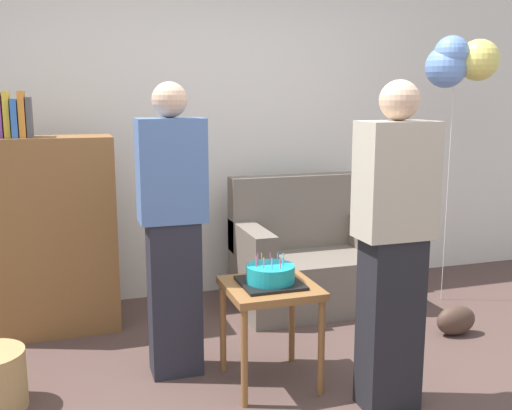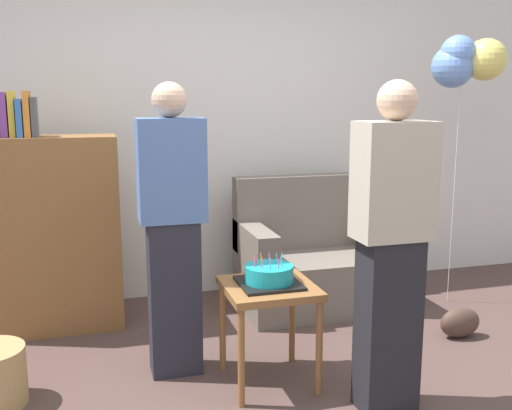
{
  "view_description": "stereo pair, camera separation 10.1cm",
  "coord_description": "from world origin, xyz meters",
  "px_view_note": "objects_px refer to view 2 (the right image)",
  "views": [
    {
      "loc": [
        -1.06,
        -2.46,
        1.55
      ],
      "look_at": [
        -0.06,
        0.64,
        0.95
      ],
      "focal_mm": 41.31,
      "sensor_mm": 36.0,
      "label": 1
    },
    {
      "loc": [
        -0.96,
        -2.49,
        1.55
      ],
      "look_at": [
        -0.06,
        0.64,
        0.95
      ],
      "focal_mm": 41.31,
      "sensor_mm": 36.0,
      "label": 2
    }
  ],
  "objects_px": {
    "couch": "(313,261)",
    "balloon_bunch": "(466,61)",
    "person_blowing_candles": "(173,229)",
    "side_table": "(269,299)",
    "handbag": "(460,323)",
    "bookshelf": "(57,231)",
    "birthday_cake": "(269,276)",
    "person_holding_cake": "(391,248)"
  },
  "relations": [
    {
      "from": "couch",
      "to": "person_holding_cake",
      "type": "height_order",
      "value": "person_holding_cake"
    },
    {
      "from": "birthday_cake",
      "to": "balloon_bunch",
      "type": "bearing_deg",
      "value": 25.2
    },
    {
      "from": "handbag",
      "to": "balloon_bunch",
      "type": "relative_size",
      "value": 0.14
    },
    {
      "from": "bookshelf",
      "to": "handbag",
      "type": "distance_m",
      "value": 2.72
    },
    {
      "from": "person_blowing_candles",
      "to": "bookshelf",
      "type": "bearing_deg",
      "value": 110.81
    },
    {
      "from": "person_blowing_candles",
      "to": "birthday_cake",
      "type": "bearing_deg",
      "value": -47.73
    },
    {
      "from": "birthday_cake",
      "to": "couch",
      "type": "bearing_deg",
      "value": 57.65
    },
    {
      "from": "person_blowing_candles",
      "to": "balloon_bunch",
      "type": "xyz_separation_m",
      "value": [
        2.17,
        0.52,
        0.97
      ]
    },
    {
      "from": "side_table",
      "to": "handbag",
      "type": "relative_size",
      "value": 2.0
    },
    {
      "from": "side_table",
      "to": "person_blowing_candles",
      "type": "relative_size",
      "value": 0.34
    },
    {
      "from": "birthday_cake",
      "to": "balloon_bunch",
      "type": "height_order",
      "value": "balloon_bunch"
    },
    {
      "from": "handbag",
      "to": "couch",
      "type": "bearing_deg",
      "value": 129.24
    },
    {
      "from": "person_blowing_candles",
      "to": "side_table",
      "type": "bearing_deg",
      "value": -47.72
    },
    {
      "from": "bookshelf",
      "to": "side_table",
      "type": "height_order",
      "value": "bookshelf"
    },
    {
      "from": "birthday_cake",
      "to": "person_blowing_candles",
      "type": "height_order",
      "value": "person_blowing_candles"
    },
    {
      "from": "handbag",
      "to": "person_blowing_candles",
      "type": "bearing_deg",
      "value": 178.64
    },
    {
      "from": "side_table",
      "to": "birthday_cake",
      "type": "height_order",
      "value": "birthday_cake"
    },
    {
      "from": "couch",
      "to": "person_blowing_candles",
      "type": "height_order",
      "value": "person_blowing_candles"
    },
    {
      "from": "couch",
      "to": "bookshelf",
      "type": "xyz_separation_m",
      "value": [
        -1.81,
        0.05,
        0.33
      ]
    },
    {
      "from": "couch",
      "to": "side_table",
      "type": "relative_size",
      "value": 1.96
    },
    {
      "from": "couch",
      "to": "balloon_bunch",
      "type": "bearing_deg",
      "value": -15.79
    },
    {
      "from": "birthday_cake",
      "to": "person_blowing_candles",
      "type": "relative_size",
      "value": 0.2
    },
    {
      "from": "person_blowing_candles",
      "to": "balloon_bunch",
      "type": "relative_size",
      "value": 0.82
    },
    {
      "from": "person_blowing_candles",
      "to": "handbag",
      "type": "xyz_separation_m",
      "value": [
        1.85,
        -0.04,
        -0.73
      ]
    },
    {
      "from": "person_blowing_candles",
      "to": "person_holding_cake",
      "type": "distance_m",
      "value": 1.18
    },
    {
      "from": "person_blowing_candles",
      "to": "handbag",
      "type": "distance_m",
      "value": 1.99
    },
    {
      "from": "person_holding_cake",
      "to": "person_blowing_candles",
      "type": "bearing_deg",
      "value": -26.22
    },
    {
      "from": "birthday_cake",
      "to": "person_blowing_candles",
      "type": "bearing_deg",
      "value": 148.86
    },
    {
      "from": "couch",
      "to": "balloon_bunch",
      "type": "distance_m",
      "value": 1.8
    },
    {
      "from": "couch",
      "to": "balloon_bunch",
      "type": "height_order",
      "value": "balloon_bunch"
    },
    {
      "from": "couch",
      "to": "handbag",
      "type": "distance_m",
      "value": 1.12
    },
    {
      "from": "bookshelf",
      "to": "balloon_bunch",
      "type": "bearing_deg",
      "value": -6.71
    },
    {
      "from": "side_table",
      "to": "handbag",
      "type": "distance_m",
      "value": 1.45
    },
    {
      "from": "person_blowing_candles",
      "to": "balloon_bunch",
      "type": "distance_m",
      "value": 2.43
    },
    {
      "from": "person_blowing_candles",
      "to": "couch",
      "type": "bearing_deg",
      "value": 18.23
    },
    {
      "from": "bookshelf",
      "to": "person_blowing_candles",
      "type": "bearing_deg",
      "value": -52.61
    },
    {
      "from": "handbag",
      "to": "side_table",
      "type": "bearing_deg",
      "value": -170.18
    },
    {
      "from": "couch",
      "to": "birthday_cake",
      "type": "relative_size",
      "value": 3.44
    },
    {
      "from": "couch",
      "to": "bookshelf",
      "type": "height_order",
      "value": "bookshelf"
    },
    {
      "from": "couch",
      "to": "side_table",
      "type": "bearing_deg",
      "value": -122.35
    },
    {
      "from": "person_holding_cake",
      "to": "side_table",
      "type": "bearing_deg",
      "value": -30.71
    },
    {
      "from": "bookshelf",
      "to": "birthday_cake",
      "type": "distance_m",
      "value": 1.59
    }
  ]
}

